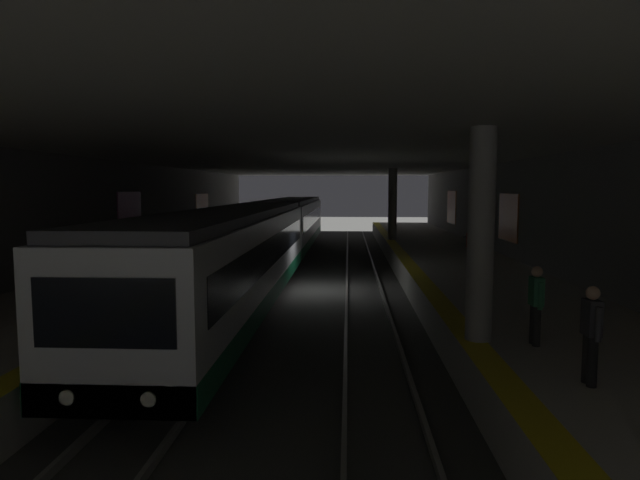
{
  "coord_description": "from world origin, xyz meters",
  "views": [
    {
      "loc": [
        -22.52,
        -1.53,
        4.31
      ],
      "look_at": [
        11.27,
        0.24,
        1.09
      ],
      "focal_mm": 30.27,
      "sensor_mm": 36.0,
      "label": 1
    }
  ],
  "objects_px": {
    "bench_right_near": "(99,257)",
    "person_waiting_near": "(591,332)",
    "bench_left_far": "(471,237)",
    "person_boarding": "(536,302)",
    "suitcase_rolling": "(475,268)",
    "bench_right_mid": "(195,230)",
    "person_standing_far": "(113,248)",
    "person_walking_mid": "(470,246)",
    "pillar_far": "(393,204)",
    "pillar_near": "(481,235)",
    "metro_train": "(273,235)"
  },
  "relations": [
    {
      "from": "pillar_far",
      "to": "bench_right_mid",
      "type": "distance_m",
      "value": 13.01
    },
    {
      "from": "pillar_near",
      "to": "metro_train",
      "type": "height_order",
      "value": "pillar_near"
    },
    {
      "from": "person_walking_mid",
      "to": "person_standing_far",
      "type": "relative_size",
      "value": 0.97
    },
    {
      "from": "bench_right_mid",
      "to": "person_standing_far",
      "type": "distance_m",
      "value": 14.46
    },
    {
      "from": "pillar_near",
      "to": "bench_right_mid",
      "type": "relative_size",
      "value": 2.68
    },
    {
      "from": "pillar_near",
      "to": "person_walking_mid",
      "type": "distance_m",
      "value": 11.01
    },
    {
      "from": "bench_right_mid",
      "to": "person_boarding",
      "type": "distance_m",
      "value": 27.42
    },
    {
      "from": "bench_left_far",
      "to": "person_standing_far",
      "type": "relative_size",
      "value": 0.98
    },
    {
      "from": "bench_right_near",
      "to": "pillar_near",
      "type": "bearing_deg",
      "value": -126.56
    },
    {
      "from": "person_walking_mid",
      "to": "pillar_near",
      "type": "bearing_deg",
      "value": 168.51
    },
    {
      "from": "person_standing_far",
      "to": "suitcase_rolling",
      "type": "bearing_deg",
      "value": -91.26
    },
    {
      "from": "person_waiting_near",
      "to": "person_walking_mid",
      "type": "relative_size",
      "value": 0.99
    },
    {
      "from": "pillar_far",
      "to": "bench_left_far",
      "type": "height_order",
      "value": "pillar_far"
    },
    {
      "from": "pillar_far",
      "to": "bench_right_mid",
      "type": "xyz_separation_m",
      "value": [
        0.22,
        12.88,
        -1.75
      ]
    },
    {
      "from": "metro_train",
      "to": "person_standing_far",
      "type": "relative_size",
      "value": 21.65
    },
    {
      "from": "bench_right_near",
      "to": "person_waiting_near",
      "type": "height_order",
      "value": "person_waiting_near"
    },
    {
      "from": "person_boarding",
      "to": "suitcase_rolling",
      "type": "xyz_separation_m",
      "value": [
        8.86,
        -0.82,
        -0.59
      ]
    },
    {
      "from": "bench_left_far",
      "to": "person_boarding",
      "type": "height_order",
      "value": "person_boarding"
    },
    {
      "from": "suitcase_rolling",
      "to": "person_boarding",
      "type": "bearing_deg",
      "value": 174.69
    },
    {
      "from": "pillar_far",
      "to": "bench_right_mid",
      "type": "bearing_deg",
      "value": 89.0
    },
    {
      "from": "bench_right_near",
      "to": "person_waiting_near",
      "type": "xyz_separation_m",
      "value": [
        -12.19,
        -14.09,
        0.38
      ]
    },
    {
      "from": "bench_right_near",
      "to": "person_standing_far",
      "type": "distance_m",
      "value": 1.21
    },
    {
      "from": "person_standing_far",
      "to": "bench_left_far",
      "type": "bearing_deg",
      "value": -57.0
    },
    {
      "from": "metro_train",
      "to": "person_walking_mid",
      "type": "distance_m",
      "value": 9.75
    },
    {
      "from": "pillar_near",
      "to": "person_boarding",
      "type": "height_order",
      "value": "pillar_near"
    },
    {
      "from": "pillar_near",
      "to": "suitcase_rolling",
      "type": "relative_size",
      "value": 4.88
    },
    {
      "from": "bench_right_mid",
      "to": "suitcase_rolling",
      "type": "height_order",
      "value": "suitcase_rolling"
    },
    {
      "from": "bench_right_mid",
      "to": "person_standing_far",
      "type": "relative_size",
      "value": 0.98
    },
    {
      "from": "pillar_near",
      "to": "bench_right_near",
      "type": "relative_size",
      "value": 2.68
    },
    {
      "from": "person_waiting_near",
      "to": "suitcase_rolling",
      "type": "height_order",
      "value": "person_waiting_near"
    },
    {
      "from": "person_boarding",
      "to": "person_waiting_near",
      "type": "bearing_deg",
      "value": -177.25
    },
    {
      "from": "person_standing_far",
      "to": "person_walking_mid",
      "type": "bearing_deg",
      "value": -82.52
    },
    {
      "from": "pillar_far",
      "to": "person_boarding",
      "type": "bearing_deg",
      "value": -177.32
    },
    {
      "from": "metro_train",
      "to": "suitcase_rolling",
      "type": "relative_size",
      "value": 40.13
    },
    {
      "from": "suitcase_rolling",
      "to": "person_walking_mid",
      "type": "bearing_deg",
      "value": -6.83
    },
    {
      "from": "bench_right_mid",
      "to": "person_waiting_near",
      "type": "height_order",
      "value": "person_waiting_near"
    },
    {
      "from": "pillar_near",
      "to": "bench_right_mid",
      "type": "height_order",
      "value": "pillar_near"
    },
    {
      "from": "person_waiting_near",
      "to": "pillar_near",
      "type": "bearing_deg",
      "value": 24.57
    },
    {
      "from": "metro_train",
      "to": "person_boarding",
      "type": "relative_size",
      "value": 22.52
    },
    {
      "from": "pillar_far",
      "to": "person_walking_mid",
      "type": "height_order",
      "value": "pillar_far"
    },
    {
      "from": "metro_train",
      "to": "person_standing_far",
      "type": "xyz_separation_m",
      "value": [
        -6.21,
        5.45,
        -0.03
      ]
    },
    {
      "from": "pillar_near",
      "to": "metro_train",
      "type": "relative_size",
      "value": 0.12
    },
    {
      "from": "person_waiting_near",
      "to": "suitcase_rolling",
      "type": "distance_m",
      "value": 11.21
    },
    {
      "from": "person_walking_mid",
      "to": "person_standing_far",
      "type": "distance_m",
      "value": 14.29
    },
    {
      "from": "bench_right_mid",
      "to": "suitcase_rolling",
      "type": "relative_size",
      "value": 1.82
    },
    {
      "from": "pillar_far",
      "to": "bench_right_near",
      "type": "xyz_separation_m",
      "value": [
        -13.49,
        12.88,
        -1.75
      ]
    },
    {
      "from": "bench_left_far",
      "to": "person_boarding",
      "type": "xyz_separation_m",
      "value": [
        -19.68,
        3.09,
        0.38
      ]
    },
    {
      "from": "suitcase_rolling",
      "to": "metro_train",
      "type": "bearing_deg",
      "value": 52.41
    },
    {
      "from": "pillar_far",
      "to": "person_standing_far",
      "type": "distance_m",
      "value": 18.63
    },
    {
      "from": "suitcase_rolling",
      "to": "bench_right_mid",
      "type": "bearing_deg",
      "value": 45.14
    }
  ]
}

